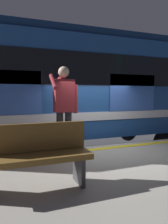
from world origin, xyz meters
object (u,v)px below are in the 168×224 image
object	(u,v)px
passenger	(64,104)
bench	(38,154)
train_carriage	(64,85)
handbag	(40,150)

from	to	relation	value
passenger	bench	bearing A→B (deg)	59.42
train_carriage	handbag	bearing A→B (deg)	64.98
passenger	handbag	distance (m)	1.04
handbag	passenger	bearing A→B (deg)	177.05
train_carriage	passenger	size ratio (longest dim) A/B	5.43
bench	train_carriage	bearing A→B (deg)	-110.71
train_carriage	passenger	distance (m)	2.88
train_carriage	passenger	world-z (taller)	train_carriage
handbag	bench	size ratio (longest dim) A/B	0.29
handbag	train_carriage	bearing A→B (deg)	-115.02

